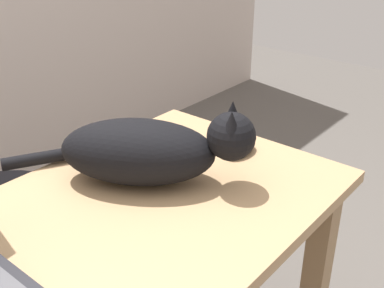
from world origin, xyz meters
name	(u,v)px	position (x,y,z in m)	size (l,w,h in m)	color
cat	(148,150)	(0.32, 0.06, 0.83)	(0.37, 0.53, 0.20)	black
computer_mouse	(240,147)	(0.58, -0.02, 0.77)	(0.11, 0.06, 0.04)	black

